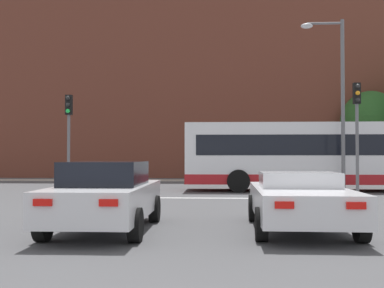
% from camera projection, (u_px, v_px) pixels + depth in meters
% --- Properties ---
extents(stop_line_strip, '(8.89, 0.30, 0.01)m').
position_uv_depth(stop_line_strip, '(209.00, 198.00, 18.12)').
color(stop_line_strip, silver).
rests_on(stop_line_strip, ground_plane).
extents(far_pavement, '(69.88, 2.50, 0.01)m').
position_uv_depth(far_pavement, '(212.00, 180.00, 31.41)').
color(far_pavement, '#A09B91').
rests_on(far_pavement, ground_plane).
extents(brick_civic_building, '(36.18, 15.35, 27.67)m').
position_uv_depth(brick_civic_building, '(168.00, 58.00, 42.37)').
color(brick_civic_building, brown).
rests_on(brick_civic_building, ground_plane).
extents(car_saloon_left, '(1.95, 4.45, 1.46)m').
position_uv_depth(car_saloon_left, '(106.00, 195.00, 10.20)').
color(car_saloon_left, silver).
rests_on(car_saloon_left, ground_plane).
extents(car_roadster_right, '(2.11, 4.58, 1.23)m').
position_uv_depth(car_roadster_right, '(300.00, 200.00, 10.25)').
color(car_roadster_right, silver).
rests_on(car_roadster_right, ground_plane).
extents(bus_crossing_lead, '(12.36, 2.71, 3.07)m').
position_uv_depth(bus_crossing_lead, '(321.00, 155.00, 21.94)').
color(bus_crossing_lead, silver).
rests_on(bus_crossing_lead, ground_plane).
extents(traffic_light_near_left, '(0.26, 0.31, 4.04)m').
position_uv_depth(traffic_light_near_left, '(69.00, 128.00, 19.23)').
color(traffic_light_near_left, slate).
rests_on(traffic_light_near_left, ground_plane).
extents(traffic_light_near_right, '(0.26, 0.31, 4.35)m').
position_uv_depth(traffic_light_near_right, '(357.00, 121.00, 18.09)').
color(traffic_light_near_right, slate).
rests_on(traffic_light_near_right, ground_plane).
extents(street_lamp_junction, '(1.82, 0.36, 7.38)m').
position_uv_depth(street_lamp_junction, '(336.00, 88.00, 20.32)').
color(street_lamp_junction, slate).
rests_on(street_lamp_junction, ground_plane).
extents(pedestrian_waiting, '(0.26, 0.41, 1.82)m').
position_uv_depth(pedestrian_waiting, '(320.00, 164.00, 31.41)').
color(pedestrian_waiting, '#333851').
rests_on(pedestrian_waiting, ground_plane).
extents(pedestrian_walking_east, '(0.45, 0.41, 1.77)m').
position_uv_depth(pedestrian_walking_east, '(204.00, 165.00, 30.97)').
color(pedestrian_walking_east, brown).
rests_on(pedestrian_walking_east, ground_plane).
extents(tree_by_building, '(4.07, 4.07, 6.12)m').
position_uv_depth(tree_by_building, '(370.00, 122.00, 33.37)').
color(tree_by_building, '#4C3823').
rests_on(tree_by_building, ground_plane).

